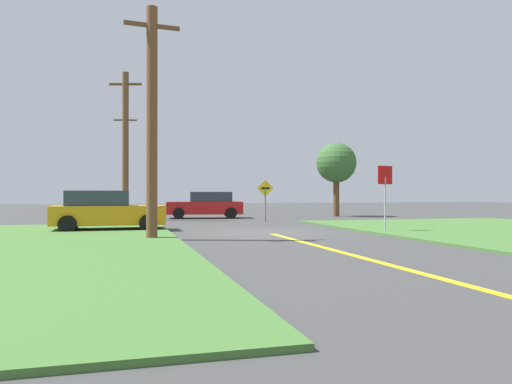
{
  "coord_description": "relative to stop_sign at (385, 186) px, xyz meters",
  "views": [
    {
      "loc": [
        -5.37,
        -18.28,
        1.48
      ],
      "look_at": [
        0.28,
        2.36,
        1.57
      ],
      "focal_mm": 34.38,
      "sensor_mm": 36.0,
      "label": 1
    }
  ],
  "objects": [
    {
      "name": "oak_tree_left",
      "position": [
        3.92,
        13.06,
        1.73
      ],
      "size": [
        2.68,
        2.68,
        4.93
      ],
      "color": "brown",
      "rests_on": "ground"
    },
    {
      "name": "utility_pole_near",
      "position": [
        -8.96,
        -0.9,
        2.05
      ],
      "size": [
        1.8,
        0.36,
        7.55
      ],
      "color": "brown",
      "rests_on": "ground"
    },
    {
      "name": "stop_sign",
      "position": [
        0.0,
        0.0,
        0.0
      ],
      "size": [
        0.71,
        0.19,
        2.58
      ],
      "rotation": [
        0.0,
        0.0,
        3.37
      ],
      "color": "#9EA0A8",
      "rests_on": "ground"
    },
    {
      "name": "direction_sign",
      "position": [
        -2.41,
        8.34,
        -0.41
      ],
      "size": [
        0.9,
        0.14,
        2.25
      ],
      "color": "slate",
      "rests_on": "ground"
    },
    {
      "name": "parked_car_near_building",
      "position": [
        -10.51,
        3.49,
        -1.0
      ],
      "size": [
        4.38,
        1.96,
        1.62
      ],
      "rotation": [
        0.0,
        0.0,
        0.01
      ],
      "color": "orange",
      "rests_on": "ground"
    },
    {
      "name": "car_approaching_junction",
      "position": [
        -4.89,
        12.81,
        -1.0
      ],
      "size": [
        4.79,
        2.55,
        1.62
      ],
      "rotation": [
        0.0,
        0.0,
        3.01
      ],
      "color": "red",
      "rests_on": "ground"
    },
    {
      "name": "utility_pole_far",
      "position": [
        -9.65,
        23.24,
        2.3
      ],
      "size": [
        1.79,
        0.48,
        8.02
      ],
      "color": "brown",
      "rests_on": "ground"
    },
    {
      "name": "utility_pole_mid",
      "position": [
        -9.71,
        11.17,
        2.42
      ],
      "size": [
        1.76,
        0.62,
        8.28
      ],
      "color": "brown",
      "rests_on": "ground"
    },
    {
      "name": "lane_stripe_center",
      "position": [
        -4.52,
        -6.78,
        -1.8
      ],
      "size": [
        0.2,
        14.0,
        0.01
      ],
      "primitive_type": "cube",
      "color": "yellow",
      "rests_on": "ground"
    },
    {
      "name": "ground_plane",
      "position": [
        -4.52,
        1.22,
        -1.81
      ],
      "size": [
        120.0,
        120.0,
        0.0
      ],
      "primitive_type": "plane",
      "color": "#3C3C3C"
    }
  ]
}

